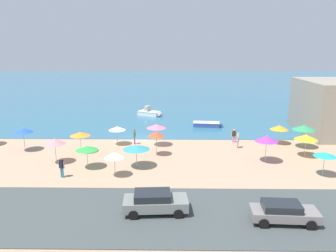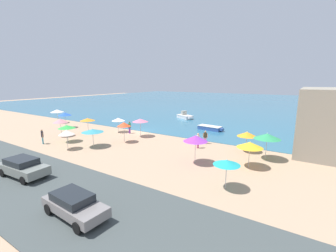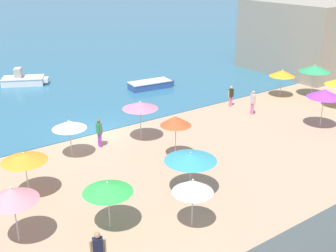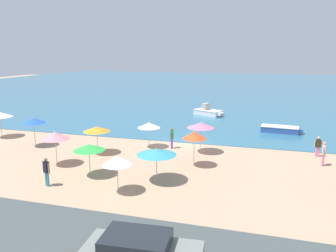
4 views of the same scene
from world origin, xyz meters
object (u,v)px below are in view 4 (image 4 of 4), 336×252
bather_1 (318,145)px  beach_umbrella_11 (201,125)px  beach_umbrella_8 (55,136)px  skiff_offshore (280,129)px  beach_umbrella_4 (157,152)px  bather_0 (324,152)px  beach_umbrella_5 (33,121)px  beach_umbrella_7 (194,135)px  beach_umbrella_2 (97,129)px  beach_umbrella_3 (149,125)px  beach_umbrella_9 (0,115)px  beach_umbrella_14 (117,160)px  beach_umbrella_0 (89,147)px  skiff_nearshore (208,112)px  bather_3 (46,170)px  bather_2 (172,137)px

bather_1 → beach_umbrella_11: bearing=-170.9°
beach_umbrella_8 → skiff_offshore: 21.71m
beach_umbrella_4 → beach_umbrella_11: (1.50, 6.77, 0.35)m
beach_umbrella_11 → bather_1: 9.16m
beach_umbrella_4 → bather_0: size_ratio=1.41×
bather_1 → beach_umbrella_5: bearing=-171.4°
beach_umbrella_7 → beach_umbrella_8: bearing=-165.8°
beach_umbrella_5 → beach_umbrella_2: bearing=-4.1°
beach_umbrella_7 → bather_1: beach_umbrella_7 is taller
beach_umbrella_3 → beach_umbrella_9: 14.75m
beach_umbrella_3 → beach_umbrella_14: size_ratio=0.98×
beach_umbrella_2 → beach_umbrella_9: size_ratio=0.90×
beach_umbrella_0 → beach_umbrella_2: 4.93m
beach_umbrella_4 → skiff_offshore: (8.07, 15.64, -1.54)m
skiff_offshore → beach_umbrella_4: bearing=-117.3°
beach_umbrella_9 → skiff_offshore: 27.38m
beach_umbrella_7 → skiff_offshore: size_ratio=0.63×
beach_umbrella_4 → beach_umbrella_5: size_ratio=0.97×
beach_umbrella_3 → bather_1: 13.48m
beach_umbrella_7 → skiff_nearshore: bearing=96.2°
beach_umbrella_11 → bather_1: (8.94, 1.44, -1.36)m
beach_umbrella_8 → beach_umbrella_9: bearing=150.6°
beach_umbrella_14 → beach_umbrella_4: bearing=53.4°
bather_0 → skiff_offshore: 9.94m
bather_1 → bather_3: size_ratio=0.90×
beach_umbrella_3 → beach_umbrella_9: size_ratio=0.88×
beach_umbrella_0 → beach_umbrella_9: 14.87m
beach_umbrella_3 → skiff_offshore: 14.05m
beach_umbrella_5 → beach_umbrella_8: beach_umbrella_5 is taller
beach_umbrella_4 → beach_umbrella_14: (-1.63, -2.20, 0.02)m
beach_umbrella_4 → bather_0: (10.49, 6.02, -0.92)m
beach_umbrella_3 → beach_umbrella_4: size_ratio=0.89×
beach_umbrella_0 → bather_1: beach_umbrella_0 is taller
beach_umbrella_11 → beach_umbrella_9: bearing=-179.3°
beach_umbrella_2 → beach_umbrella_4: 7.65m
beach_umbrella_11 → bather_2: beach_umbrella_11 is taller
beach_umbrella_4 → beach_umbrella_9: 18.86m
beach_umbrella_5 → beach_umbrella_11: size_ratio=1.01×
beach_umbrella_8 → skiff_nearshore: size_ratio=0.61×
beach_umbrella_3 → bather_2: size_ratio=1.26×
beach_umbrella_3 → bather_3: 10.17m
beach_umbrella_14 → bather_3: 4.58m
beach_umbrella_9 → beach_umbrella_3: bearing=2.1°
beach_umbrella_2 → skiff_offshore: 18.44m
bather_2 → bather_3: size_ratio=0.98×
beach_umbrella_14 → beach_umbrella_11: bearing=70.7°
beach_umbrella_0 → bather_0: 16.28m
beach_umbrella_4 → beach_umbrella_7: (1.67, 3.40, 0.36)m
bather_2 → beach_umbrella_5: bearing=-167.1°
beach_umbrella_7 → bather_1: (8.78, 4.80, -1.37)m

